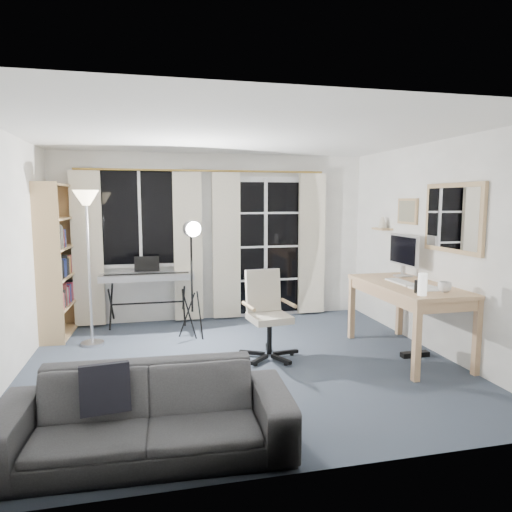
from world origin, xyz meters
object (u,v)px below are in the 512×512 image
at_px(bookshelf, 53,264).
at_px(desk, 408,293).
at_px(studio_light, 192,243).
at_px(keyboard_piano, 147,278).
at_px(office_chair, 266,306).
at_px(torchiere_lamp, 87,221).
at_px(sofa, 146,400).
at_px(mug, 445,286).
at_px(monitor, 404,251).

distance_m(bookshelf, desk, 4.34).
xyz_separation_m(bookshelf, studio_light, (1.71, -0.55, 0.29)).
relative_size(keyboard_piano, office_chair, 1.30).
bearing_deg(keyboard_piano, desk, -31.78).
bearing_deg(desk, torchiere_lamp, 161.17).
bearing_deg(sofa, mug, 20.42).
bearing_deg(torchiere_lamp, office_chair, -23.01).
distance_m(office_chair, desk, 1.60).
relative_size(office_chair, mug, 7.25).
relative_size(office_chair, monitor, 1.65).
bearing_deg(mug, office_chair, 153.27).
xyz_separation_m(office_chair, desk, (1.56, -0.33, 0.14)).
height_order(monitor, sofa, monitor).
bearing_deg(bookshelf, desk, -19.87).
bearing_deg(desk, mug, -79.17).
xyz_separation_m(studio_light, mug, (2.40, -1.61, -0.34)).
distance_m(office_chair, monitor, 1.84).
relative_size(keyboard_piano, studio_light, 0.82).
height_order(torchiere_lamp, sofa, torchiere_lamp).
xyz_separation_m(keyboard_piano, office_chair, (1.30, -1.46, -0.12)).
xyz_separation_m(keyboard_piano, sofa, (0.01, -3.25, -0.30)).
bearing_deg(mug, keyboard_piano, 142.10).
bearing_deg(torchiere_lamp, mug, -24.74).
height_order(desk, sofa, desk).
xyz_separation_m(studio_light, office_chair, (0.74, -0.77, -0.65)).
bearing_deg(bookshelf, mug, -25.11).
distance_m(keyboard_piano, mug, 3.75).
relative_size(monitor, sofa, 0.29).
relative_size(torchiere_lamp, sofa, 0.93).
bearing_deg(studio_light, bookshelf, 150.01).
relative_size(torchiere_lamp, office_chair, 1.92).
distance_m(bookshelf, studio_light, 1.82).
height_order(office_chair, sofa, office_chair).
xyz_separation_m(keyboard_piano, desk, (2.85, -1.80, 0.02)).
relative_size(desk, monitor, 2.60).
bearing_deg(mug, torchiere_lamp, 155.26).
bearing_deg(bookshelf, office_chair, -25.77).
distance_m(mug, sofa, 3.13).
distance_m(desk, mug, 0.54).
height_order(torchiere_lamp, office_chair, torchiere_lamp).
relative_size(torchiere_lamp, keyboard_piano, 1.48).
height_order(studio_light, sofa, studio_light).
xyz_separation_m(monitor, sofa, (-3.04, -1.90, -0.74)).
bearing_deg(mug, desk, 101.31).
distance_m(bookshelf, sofa, 3.36).
xyz_separation_m(bookshelf, desk, (4.01, -1.66, -0.22)).
distance_m(torchiere_lamp, monitor, 3.80).
height_order(studio_light, office_chair, studio_light).
bearing_deg(monitor, keyboard_piano, 155.65).
xyz_separation_m(torchiere_lamp, sofa, (0.67, -2.61, -1.11)).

